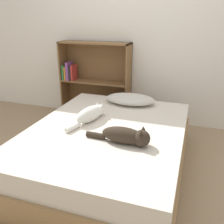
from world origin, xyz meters
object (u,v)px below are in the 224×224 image
(bed, at_px, (107,148))
(cat_light, at_px, (91,114))
(bookshelf, at_px, (94,80))
(pillow, at_px, (130,99))
(cat_dark, at_px, (127,136))

(bed, relative_size, cat_light, 3.44)
(bed, bearing_deg, bookshelf, 117.53)
(pillow, distance_m, cat_light, 0.65)
(cat_dark, bearing_deg, pillow, 105.01)
(pillow, height_order, cat_dark, cat_dark)
(pillow, xyz_separation_m, cat_dark, (0.22, -0.94, 0.01))
(pillow, distance_m, cat_dark, 0.97)
(pillow, relative_size, cat_dark, 1.05)
(cat_light, bearing_deg, bed, -101.32)
(cat_light, bearing_deg, pillow, -5.57)
(bed, height_order, cat_light, cat_light)
(bed, bearing_deg, pillow, 87.52)
(cat_dark, bearing_deg, cat_light, 145.06)
(bed, relative_size, bookshelf, 1.74)
(bed, xyz_separation_m, cat_dark, (0.25, -0.24, 0.28))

